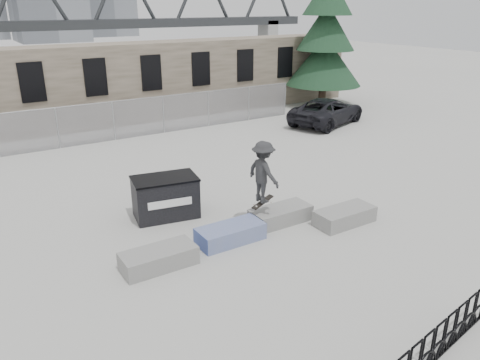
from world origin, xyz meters
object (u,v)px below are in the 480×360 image
(planter_far_left, at_px, (159,258))
(planter_offset, at_px, (345,215))
(planter_center_left, at_px, (230,233))
(spruce_tree, at_px, (326,35))
(dumpster, at_px, (165,197))
(suv, at_px, (327,111))
(bike_rack, at_px, (438,342))
(skateboarder, at_px, (263,172))
(planter_center_right, at_px, (280,214))

(planter_far_left, bearing_deg, planter_offset, -6.73)
(planter_center_left, bearing_deg, spruce_tree, 40.98)
(planter_far_left, distance_m, spruce_tree, 23.16)
(planter_far_left, height_order, planter_center_left, same)
(dumpster, relative_size, spruce_tree, 0.20)
(planter_center_left, xyz_separation_m, spruce_tree, (15.69, 13.63, 4.39))
(planter_center_left, bearing_deg, suv, 37.30)
(planter_far_left, bearing_deg, spruce_tree, 37.46)
(planter_center_left, distance_m, bike_rack, 6.47)
(bike_rack, distance_m, skateboarder, 6.87)
(dumpster, height_order, spruce_tree, spruce_tree)
(dumpster, xyz_separation_m, bike_rack, (1.74, -9.05, -0.25))
(planter_center_left, bearing_deg, planter_offset, -13.85)
(planter_far_left, relative_size, dumpster, 0.88)
(planter_center_right, height_order, bike_rack, bike_rack)
(planter_far_left, height_order, planter_center_right, same)
(planter_center_right, distance_m, bike_rack, 6.78)
(bike_rack, height_order, skateboarder, skateboarder)
(spruce_tree, height_order, skateboarder, spruce_tree)
(bike_rack, distance_m, spruce_tree, 25.29)
(suv, bearing_deg, dumpster, 98.61)
(planter_offset, height_order, skateboarder, skateboarder)
(planter_far_left, xyz_separation_m, spruce_tree, (18.05, 13.83, 4.39))
(spruce_tree, xyz_separation_m, skateboarder, (-14.34, -13.34, -2.83))
(bike_rack, bearing_deg, planter_offset, 62.51)
(dumpster, relative_size, suv, 0.42)
(planter_far_left, relative_size, spruce_tree, 0.17)
(planter_center_left, bearing_deg, planter_center_right, 7.16)
(planter_offset, xyz_separation_m, bike_rack, (-2.86, -5.50, 0.17))
(bike_rack, height_order, suv, suv)
(planter_far_left, distance_m, planter_center_right, 4.42)
(suv, height_order, skateboarder, skateboarder)
(planter_center_right, distance_m, planter_offset, 2.05)
(planter_center_right, bearing_deg, dumpster, 140.84)
(planter_center_left, relative_size, spruce_tree, 0.17)
(suv, relative_size, skateboarder, 2.59)
(planter_offset, bearing_deg, bike_rack, -117.49)
(bike_rack, relative_size, spruce_tree, 0.39)
(dumpster, xyz_separation_m, suv, (13.16, 6.72, 0.06))
(dumpster, distance_m, skateboarder, 3.44)
(planter_far_left, distance_m, bike_rack, 7.00)
(planter_center_left, xyz_separation_m, bike_rack, (0.86, -6.41, 0.17))
(suv, bearing_deg, skateboarder, 111.26)
(dumpster, height_order, skateboarder, skateboarder)
(spruce_tree, bearing_deg, suv, -128.58)
(planter_center_left, xyz_separation_m, dumpster, (-0.88, 2.64, 0.42))
(suv, xyz_separation_m, skateboarder, (-10.93, -9.07, 1.09))
(planter_offset, relative_size, dumpster, 0.88)
(planter_far_left, relative_size, planter_center_right, 1.00)
(suv, bearing_deg, spruce_tree, -57.01)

